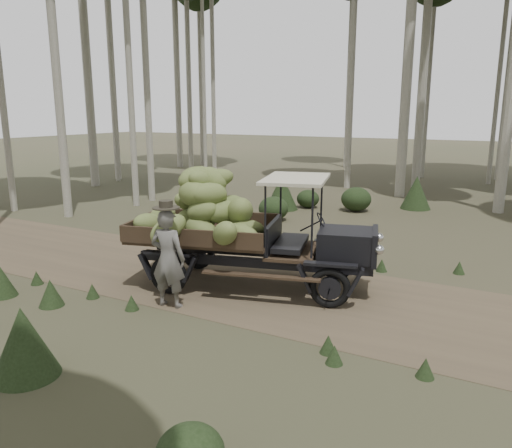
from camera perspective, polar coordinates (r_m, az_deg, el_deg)
The scene contains 5 objects.
ground at distance 10.20m, azimuth 8.54°, elevation -8.60°, with size 120.00×120.00×0.00m, color #473D2B.
dirt_track at distance 10.20m, azimuth 8.54°, elevation -8.57°, with size 70.00×4.00×0.01m, color brown.
banana_truck at distance 10.46m, azimuth -3.43°, elevation 0.78°, with size 5.45×3.31×2.64m.
farmer at distance 9.62m, azimuth -10.02°, elevation -3.78°, with size 0.76×0.58×2.08m.
undergrowth at distance 10.86m, azimuth 13.30°, elevation -4.68°, with size 20.25×19.65×1.38m.
Camera 1 is at (3.15, -8.97, 3.70)m, focal length 35.00 mm.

